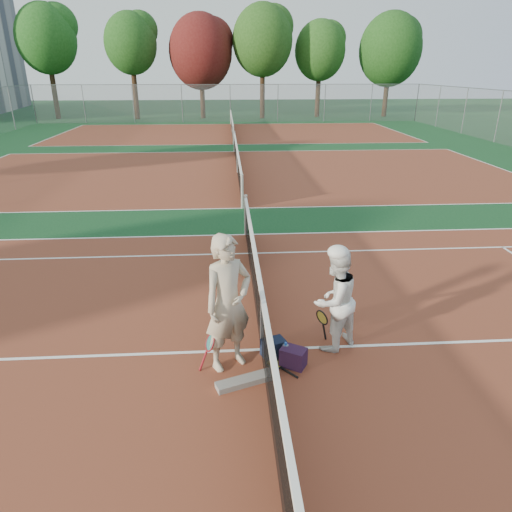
# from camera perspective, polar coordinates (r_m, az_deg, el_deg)

# --- Properties ---
(ground) EXTENTS (130.00, 130.00, 0.00)m
(ground) POSITION_cam_1_polar(r_m,az_deg,el_deg) (7.42, 0.73, -11.65)
(ground) COLOR #0F391A
(ground) RESTS_ON ground
(court_main) EXTENTS (23.77, 10.97, 0.01)m
(court_main) POSITION_cam_1_polar(r_m,az_deg,el_deg) (7.42, 0.73, -11.63)
(court_main) COLOR brown
(court_main) RESTS_ON ground
(court_far_a) EXTENTS (23.77, 10.97, 0.01)m
(court_far_a) POSITION_cam_1_polar(r_m,az_deg,el_deg) (20.08, -2.32, 10.38)
(court_far_a) COLOR brown
(court_far_a) RESTS_ON ground
(court_far_b) EXTENTS (23.77, 10.97, 0.01)m
(court_far_b) POSITION_cam_1_polar(r_m,az_deg,el_deg) (33.40, -3.01, 15.15)
(court_far_b) COLOR brown
(court_far_b) RESTS_ON ground
(net_main) EXTENTS (0.10, 10.98, 1.02)m
(net_main) POSITION_cam_1_polar(r_m,az_deg,el_deg) (7.15, 0.75, -8.26)
(net_main) COLOR black
(net_main) RESTS_ON ground
(net_far_a) EXTENTS (0.10, 10.98, 1.02)m
(net_far_a) POSITION_cam_1_polar(r_m,az_deg,el_deg) (19.98, -2.35, 11.80)
(net_far_a) COLOR black
(net_far_a) RESTS_ON ground
(net_far_b) EXTENTS (0.10, 10.98, 1.02)m
(net_far_b) POSITION_cam_1_polar(r_m,az_deg,el_deg) (33.34, -3.03, 16.01)
(net_far_b) COLOR black
(net_far_b) RESTS_ON ground
(fence_back) EXTENTS (32.00, 0.06, 3.00)m
(fence_back) POSITION_cam_1_polar(r_m,az_deg,el_deg) (40.23, -3.24, 18.50)
(fence_back) COLOR slate
(fence_back) RESTS_ON ground
(player_a) EXTENTS (0.91, 0.82, 2.08)m
(player_a) POSITION_cam_1_polar(r_m,az_deg,el_deg) (6.58, -3.50, -5.91)
(player_a) COLOR #BCAC92
(player_a) RESTS_ON ground
(player_b) EXTENTS (1.03, 0.99, 1.68)m
(player_b) POSITION_cam_1_polar(r_m,az_deg,el_deg) (7.19, 9.81, -5.45)
(player_b) COLOR white
(player_b) RESTS_ON ground
(racket_red) EXTENTS (0.34, 0.35, 0.57)m
(racket_red) POSITION_cam_1_polar(r_m,az_deg,el_deg) (6.91, -5.72, -11.79)
(racket_red) COLOR maroon
(racket_red) RESTS_ON ground
(racket_black_held) EXTENTS (0.31, 0.33, 0.59)m
(racket_black_held) POSITION_cam_1_polar(r_m,az_deg,el_deg) (7.53, 8.18, -8.71)
(racket_black_held) COLOR black
(racket_black_held) RESTS_ON ground
(racket_spare) EXTENTS (0.60, 0.63, 0.03)m
(racket_spare) POSITION_cam_1_polar(r_m,az_deg,el_deg) (7.09, 2.29, -13.33)
(racket_spare) COLOR black
(racket_spare) RESTS_ON ground
(sports_bag_navy) EXTENTS (0.42, 0.35, 0.28)m
(sports_bag_navy) POSITION_cam_1_polar(r_m,az_deg,el_deg) (7.22, 2.18, -11.40)
(sports_bag_navy) COLOR black
(sports_bag_navy) RESTS_ON ground
(sports_bag_purple) EXTENTS (0.44, 0.40, 0.30)m
(sports_bag_purple) POSITION_cam_1_polar(r_m,az_deg,el_deg) (7.02, 4.68, -12.51)
(sports_bag_purple) COLOR black
(sports_bag_purple) RESTS_ON ground
(net_cover_canvas) EXTENTS (0.87, 0.48, 0.09)m
(net_cover_canvas) POSITION_cam_1_polar(r_m,az_deg,el_deg) (6.71, -1.33, -15.34)
(net_cover_canvas) COLOR slate
(net_cover_canvas) RESTS_ON ground
(water_bottle) EXTENTS (0.09, 0.09, 0.30)m
(water_bottle) POSITION_cam_1_polar(r_m,az_deg,el_deg) (7.09, 3.70, -12.05)
(water_bottle) COLOR silver
(water_bottle) RESTS_ON ground
(tree_back_0) EXTENTS (5.01, 5.01, 9.44)m
(tree_back_0) POSITION_cam_1_polar(r_m,az_deg,el_deg) (46.60, -24.76, 23.41)
(tree_back_0) COLOR #382314
(tree_back_0) RESTS_ON ground
(tree_back_1) EXTENTS (4.41, 4.41, 8.73)m
(tree_back_1) POSITION_cam_1_polar(r_m,az_deg,el_deg) (44.04, -15.39, 24.21)
(tree_back_1) COLOR #382314
(tree_back_1) RESTS_ON ground
(tree_back_maroon) EXTENTS (5.50, 5.50, 8.74)m
(tree_back_maroon) POSITION_cam_1_polar(r_m,az_deg,el_deg) (43.78, -6.95, 24.01)
(tree_back_maroon) COLOR #382314
(tree_back_maroon) RESTS_ON ground
(tree_back_3) EXTENTS (5.21, 5.21, 9.47)m
(tree_back_3) POSITION_cam_1_polar(r_m,az_deg,el_deg) (43.55, 0.83, 25.33)
(tree_back_3) COLOR #382314
(tree_back_3) RESTS_ON ground
(tree_back_4) EXTENTS (4.54, 4.54, 8.33)m
(tree_back_4) POSITION_cam_1_polar(r_m,az_deg,el_deg) (45.35, 7.99, 24.06)
(tree_back_4) COLOR #382314
(tree_back_4) RESTS_ON ground
(tree_back_5) EXTENTS (5.58, 5.58, 9.02)m
(tree_back_5) POSITION_cam_1_polar(r_m,az_deg,el_deg) (46.83, 16.45, 23.50)
(tree_back_5) COLOR #382314
(tree_back_5) RESTS_ON ground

